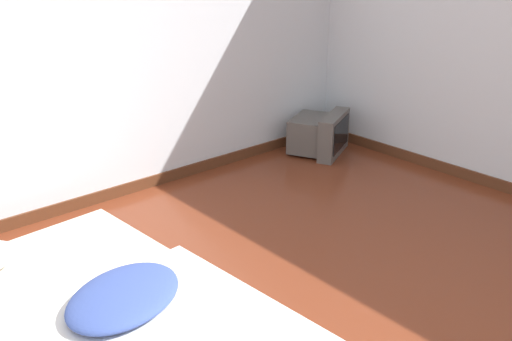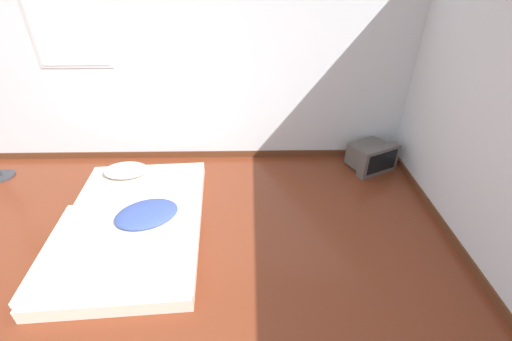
{
  "view_description": "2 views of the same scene",
  "coord_description": "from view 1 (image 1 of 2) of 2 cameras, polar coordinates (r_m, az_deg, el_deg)",
  "views": [
    {
      "loc": [
        -1.11,
        -0.8,
        1.81
      ],
      "look_at": [
        1.11,
        1.74,
        0.44
      ],
      "focal_mm": 40.0,
      "sensor_mm": 36.0,
      "label": 1
    },
    {
      "loc": [
        0.97,
        -1.32,
        2.47
      ],
      "look_at": [
        1.03,
        1.8,
        0.44
      ],
      "focal_mm": 24.0,
      "sensor_mm": 36.0,
      "label": 2
    }
  ],
  "objects": [
    {
      "name": "crt_tv",
      "position": [
        5.21,
        6.41,
        3.68
      ],
      "size": [
        0.65,
        0.61,
        0.38
      ],
      "color": "#56514C",
      "rests_on": "ground_plane"
    },
    {
      "name": "mattress_bed",
      "position": [
        2.88,
        -16.11,
        -15.3
      ],
      "size": [
        1.52,
        2.17,
        0.29
      ],
      "color": "beige",
      "rests_on": "ground_plane"
    }
  ]
}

